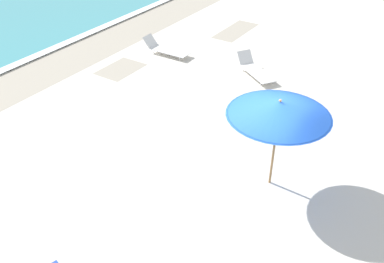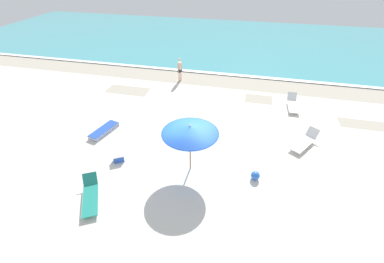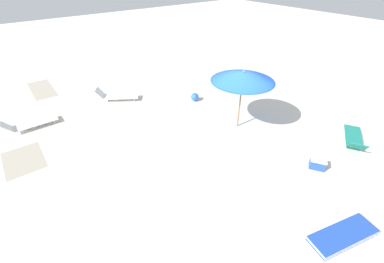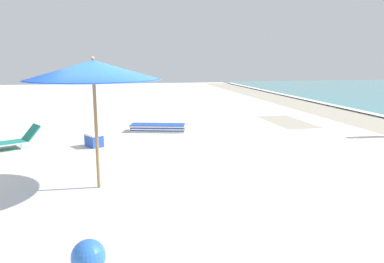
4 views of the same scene
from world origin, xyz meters
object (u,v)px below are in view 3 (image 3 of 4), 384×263
Objects in this scene: sun_lounger_beside_umbrella at (117,96)px; beach_ball at (195,97)px; beach_umbrella at (243,77)px; sun_lounger_under_umbrella at (354,138)px; cooler_box at (318,163)px; sun_lounger_near_water_left at (30,123)px; lounger_stack at (342,236)px.

sun_lounger_beside_umbrella is 5.12× the size of beach_ball.
beach_umbrella is at bearing -116.45° from sun_lounger_beside_umbrella.
sun_lounger_under_umbrella reaches higher than cooler_box.
beach_ball is at bearing 0.18° from beach_umbrella.
sun_lounger_beside_umbrella is (5.36, 3.06, -1.98)m from beach_umbrella.
sun_lounger_near_water_left is at bearing 19.08° from sun_lounger_under_umbrella.
beach_ball is at bearing -29.88° from cooler_box.
cooler_box is (0.06, 2.39, -0.03)m from sun_lounger_under_umbrella.
beach_umbrella reaches higher than cooler_box.
lounger_stack is 0.96× the size of sun_lounger_near_water_left.
sun_lounger_under_umbrella is 12.95m from sun_lounger_near_water_left.
sun_lounger_under_umbrella is at bearing -123.79° from cooler_box.
beach_ball is at bearing 2.65° from lounger_stack.
sun_lounger_near_water_left is (5.09, 7.01, -1.98)m from beach_umbrella.
lounger_stack is at bearing 162.14° from beach_umbrella.
sun_lounger_under_umbrella is 2.39m from cooler_box.
lounger_stack is 10.77m from sun_lounger_beside_umbrella.
sun_lounger_near_water_left is 3.33× the size of cooler_box.
sun_lounger_beside_umbrella reaches higher than sun_lounger_near_water_left.
beach_ball is at bearing -108.04° from sun_lounger_near_water_left.
sun_lounger_near_water_left is at bearing 54.01° from beach_umbrella.
sun_lounger_beside_umbrella is at bearing 3.59° from sun_lounger_under_umbrella.
sun_lounger_near_water_left is 5.16× the size of beach_ball.
sun_lounger_near_water_left is at bearing 127.62° from sun_lounger_beside_umbrella.
sun_lounger_under_umbrella is at bearing -53.30° from lounger_stack.
sun_lounger_near_water_left is 7.32m from beach_ball.
beach_ball reaches higher than lounger_stack.
sun_lounger_beside_umbrella is at bearing -11.67° from cooler_box.
sun_lounger_beside_umbrella reaches higher than sun_lounger_under_umbrella.
beach_ball is (8.28, -1.71, 0.08)m from lounger_stack.
cooler_box is (1.86, -1.99, 0.07)m from lounger_stack.
sun_lounger_beside_umbrella is at bearing -87.15° from sun_lounger_near_water_left.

